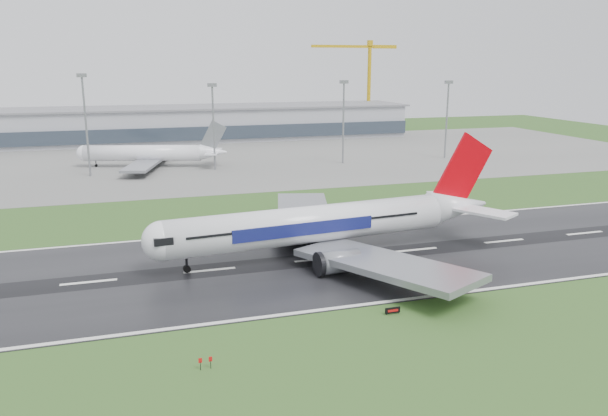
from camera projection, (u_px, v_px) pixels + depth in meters
name	position (u px, v px, depth m)	size (l,w,h in m)	color
ground	(210.00, 271.00, 102.30)	(520.00, 520.00, 0.00)	#2A4E1C
runway	(210.00, 270.00, 102.29)	(400.00, 45.00, 0.10)	black
apron	(163.00, 161.00, 218.46)	(400.00, 130.00, 0.08)	slate
terminal	(154.00, 125.00, 272.43)	(240.00, 36.00, 15.00)	#91939C
main_airliner	(334.00, 200.00, 109.09)	(70.47, 67.12, 20.81)	white
parked_airliner	(149.00, 145.00, 203.62)	(53.32, 49.64, 15.63)	white
tower_crane	(369.00, 86.00, 314.63)	(48.03, 2.62, 47.17)	#C0940E
runway_sign	(393.00, 311.00, 84.42)	(2.30, 0.26, 1.04)	black
floodmast_2	(86.00, 128.00, 184.61)	(0.64, 0.64, 31.23)	gray
floodmast_3	(214.00, 129.00, 196.32)	(0.64, 0.64, 27.89)	gray
floodmast_4	(343.00, 124.00, 209.31)	(0.64, 0.64, 28.52)	gray
floodmast_5	(447.00, 122.00, 221.08)	(0.64, 0.64, 28.09)	gray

